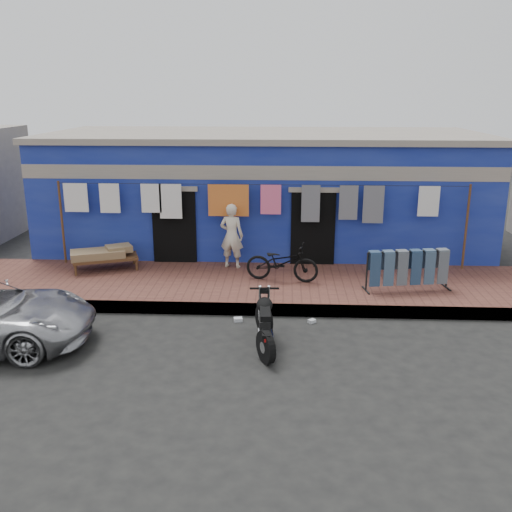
{
  "coord_description": "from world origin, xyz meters",
  "views": [
    {
      "loc": [
        0.59,
        -9.47,
        4.48
      ],
      "look_at": [
        0.0,
        2.0,
        1.15
      ],
      "focal_mm": 40.0,
      "sensor_mm": 36.0,
      "label": 1
    }
  ],
  "objects": [
    {
      "name": "litter_c",
      "position": [
        0.18,
        0.64,
        0.04
      ],
      "size": [
        0.16,
        0.19,
        0.07
      ],
      "primitive_type": "cube",
      "rotation": [
        0.0,
        0.0,
        1.67
      ],
      "color": "silver",
      "rests_on": "ground"
    },
    {
      "name": "litter_a",
      "position": [
        -0.32,
        1.2,
        0.04
      ],
      "size": [
        0.19,
        0.16,
        0.07
      ],
      "primitive_type": "cube",
      "rotation": [
        0.0,
        0.0,
        0.18
      ],
      "color": "silver",
      "rests_on": "ground"
    },
    {
      "name": "clothesline",
      "position": [
        -0.35,
        4.25,
        1.82
      ],
      "size": [
        10.06,
        0.06,
        2.1
      ],
      "color": "brown",
      "rests_on": "sidewalk"
    },
    {
      "name": "curb",
      "position": [
        0.0,
        1.55,
        0.12
      ],
      "size": [
        28.0,
        0.1,
        0.25
      ],
      "primitive_type": "cube",
      "color": "gray",
      "rests_on": "ground"
    },
    {
      "name": "litter_b",
      "position": [
        1.17,
        1.2,
        0.03
      ],
      "size": [
        0.17,
        0.17,
        0.07
      ],
      "primitive_type": "cube",
      "rotation": [
        0.0,
        0.0,
        0.64
      ],
      "color": "silver",
      "rests_on": "ground"
    },
    {
      "name": "ground",
      "position": [
        0.0,
        0.0,
        0.0
      ],
      "size": [
        80.0,
        80.0,
        0.0
      ],
      "primitive_type": "plane",
      "color": "black",
      "rests_on": "ground"
    },
    {
      "name": "building",
      "position": [
        -0.0,
        6.99,
        1.69
      ],
      "size": [
        12.2,
        5.2,
        3.36
      ],
      "color": "navy",
      "rests_on": "ground"
    },
    {
      "name": "seated_person",
      "position": [
        -0.71,
        4.09,
        1.05
      ],
      "size": [
        0.64,
        0.49,
        1.61
      ],
      "primitive_type": "imported",
      "rotation": [
        0.0,
        0.0,
        2.94
      ],
      "color": "beige",
      "rests_on": "sidewalk"
    },
    {
      "name": "charpoy",
      "position": [
        -3.79,
        3.73,
        0.52
      ],
      "size": [
        2.12,
        1.84,
        0.55
      ],
      "primitive_type": null,
      "rotation": [
        0.0,
        0.0,
        0.36
      ],
      "color": "brown",
      "rests_on": "sidewalk"
    },
    {
      "name": "bicycle",
      "position": [
        0.55,
        3.09,
        0.79
      ],
      "size": [
        1.74,
        0.86,
        1.08
      ],
      "primitive_type": "imported",
      "rotation": [
        0.0,
        0.0,
        1.4
      ],
      "color": "black",
      "rests_on": "sidewalk"
    },
    {
      "name": "motorcycle",
      "position": [
        0.26,
        0.02,
        0.5
      ],
      "size": [
        0.74,
        1.61,
        1.0
      ],
      "primitive_type": null,
      "rotation": [
        0.0,
        0.0,
        0.06
      ],
      "color": "black",
      "rests_on": "ground"
    },
    {
      "name": "jeans_rack",
      "position": [
        3.3,
        2.62,
        0.72
      ],
      "size": [
        2.07,
        1.02,
        0.93
      ],
      "primitive_type": null,
      "rotation": [
        0.0,
        0.0,
        0.17
      ],
      "color": "black",
      "rests_on": "sidewalk"
    },
    {
      "name": "sidewalk",
      "position": [
        0.0,
        3.0,
        0.12
      ],
      "size": [
        28.0,
        3.0,
        0.25
      ],
      "primitive_type": "cube",
      "color": "brown",
      "rests_on": "ground"
    }
  ]
}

